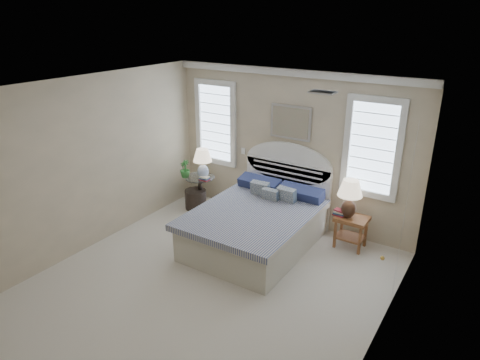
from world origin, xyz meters
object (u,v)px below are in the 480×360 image
side_table_left (200,189)px  floor_pot (196,199)px  bed (259,222)px  lamp_right (350,194)px  nightstand_right (351,225)px  lamp_left (203,160)px

side_table_left → floor_pot: 0.22m
floor_pot → side_table_left: bearing=59.2°
side_table_left → floor_pot: (-0.05, -0.09, -0.20)m
bed → side_table_left: 1.75m
lamp_right → nightstand_right: bearing=16.3°
side_table_left → lamp_right: lamp_right is taller
lamp_right → lamp_left: bearing=-178.3°
side_table_left → bed: bearing=-19.7°
bed → lamp_right: 1.50m
bed → side_table_left: size_ratio=3.61×
nightstand_right → lamp_right: 0.53m
side_table_left → nightstand_right: size_ratio=1.19×
side_table_left → floor_pot: size_ratio=1.55×
lamp_left → side_table_left: bearing=177.0°
nightstand_right → lamp_right: bearing=-163.7°
bed → floor_pot: bed is taller
floor_pot → lamp_right: size_ratio=0.65×
lamp_right → bed: bearing=-151.4°
side_table_left → lamp_right: (2.88, 0.08, 0.53)m
nightstand_right → lamp_right: (-0.07, -0.02, 0.53)m
side_table_left → lamp_left: size_ratio=1.10×
lamp_left → bed: bearing=-20.6°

